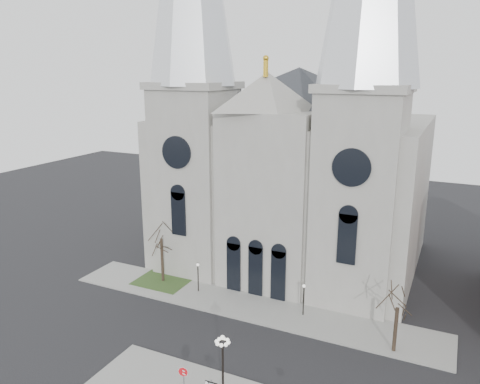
% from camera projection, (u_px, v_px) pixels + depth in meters
% --- Properties ---
extents(ground, '(160.00, 160.00, 0.00)m').
position_uv_depth(ground, '(191.00, 364.00, 38.87)').
color(ground, black).
rests_on(ground, ground).
extents(sidewalk_far, '(40.00, 6.00, 0.14)m').
position_uv_depth(sidewalk_far, '(246.00, 305.00, 48.46)').
color(sidewalk_far, gray).
rests_on(sidewalk_far, ground).
extents(grass_patch, '(6.00, 5.00, 0.18)m').
position_uv_depth(grass_patch, '(163.00, 281.00, 53.91)').
color(grass_patch, '#28441D').
rests_on(grass_patch, ground).
extents(cathedral, '(33.00, 26.66, 54.00)m').
position_uv_depth(cathedral, '(289.00, 116.00, 54.19)').
color(cathedral, '#99968F').
rests_on(cathedral, ground).
extents(tree_left, '(3.20, 3.20, 7.50)m').
position_uv_depth(tree_left, '(161.00, 236.00, 52.53)').
color(tree_left, black).
rests_on(tree_left, ground).
extents(tree_right, '(3.20, 3.20, 6.00)m').
position_uv_depth(tree_right, '(398.00, 305.00, 39.37)').
color(tree_right, black).
rests_on(tree_right, ground).
extents(ped_lamp_left, '(0.32, 0.32, 3.26)m').
position_uv_depth(ped_lamp_left, '(198.00, 272.00, 50.83)').
color(ped_lamp_left, black).
rests_on(ped_lamp_left, sidewalk_far).
extents(ped_lamp_right, '(0.32, 0.32, 3.26)m').
position_uv_depth(ped_lamp_right, '(304.00, 295.00, 45.84)').
color(ped_lamp_right, black).
rests_on(ped_lamp_right, sidewalk_far).
extents(stop_sign, '(0.81, 0.18, 2.26)m').
position_uv_depth(stop_sign, '(184.00, 374.00, 34.68)').
color(stop_sign, slate).
rests_on(stop_sign, sidewalk_near).
extents(globe_lamp, '(1.42, 1.42, 5.31)m').
position_uv_depth(globe_lamp, '(223.00, 360.00, 33.57)').
color(globe_lamp, black).
rests_on(globe_lamp, sidewalk_near).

